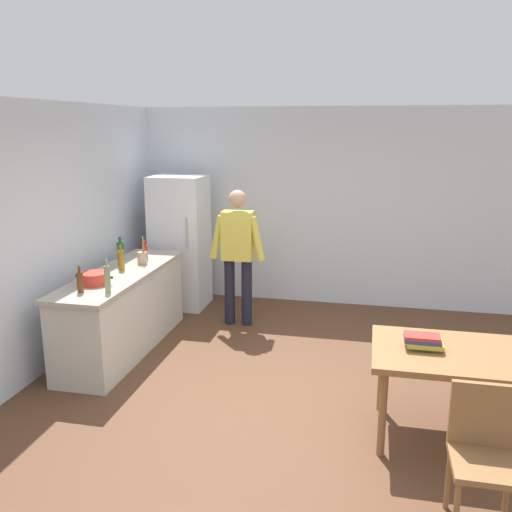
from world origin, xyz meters
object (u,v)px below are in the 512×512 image
object	(u,v)px
utensil_jar	(142,257)
bottle_oil_amber	(121,260)
refrigerator	(180,242)
dining_table	(464,361)
bottle_wine_green	(121,253)
chair	(485,448)
bottle_sauce_red	(145,252)
bottle_vinegar_tall	(107,279)
person	(238,249)
book_stack	(423,341)
bottle_beer_brown	(80,282)
cooking_pot	(94,278)

from	to	relation	value
utensil_jar	bottle_oil_amber	bearing A→B (deg)	-110.92
refrigerator	utensil_jar	xyz separation A→B (m)	(-0.01, -1.22, 0.08)
dining_table	bottle_wine_green	xyz separation A→B (m)	(-3.51, 1.35, 0.37)
chair	bottle_sauce_red	bearing A→B (deg)	142.69
dining_table	utensil_jar	xyz separation A→B (m)	(-3.31, 1.48, 0.31)
bottle_sauce_red	bottle_vinegar_tall	bearing A→B (deg)	-82.31
dining_table	utensil_jar	distance (m)	3.64
refrigerator	utensil_jar	world-z (taller)	refrigerator
bottle_oil_amber	person	bearing A→B (deg)	41.84
bottle_sauce_red	book_stack	world-z (taller)	bottle_sauce_red
bottle_wine_green	bottle_beer_brown	bearing A→B (deg)	-85.95
utensil_jar	book_stack	bearing A→B (deg)	-26.15
refrigerator	utensil_jar	distance (m)	1.22
book_stack	chair	bearing A→B (deg)	-72.31
bottle_sauce_red	cooking_pot	bearing A→B (deg)	-94.99
dining_table	chair	xyz separation A→B (m)	(-0.00, -0.97, -0.14)
refrigerator	bottle_vinegar_tall	distance (m)	2.31
bottle_beer_brown	book_stack	bearing A→B (deg)	-6.02
bottle_wine_green	book_stack	bearing A→B (deg)	-22.75
cooking_pot	bottle_oil_amber	size ratio (longest dim) A/B	1.43
chair	utensil_jar	distance (m)	4.14
person	book_stack	world-z (taller)	person
person	refrigerator	bearing A→B (deg)	149.77
utensil_jar	bottle_sauce_red	bearing A→B (deg)	103.71
utensil_jar	bottle_oil_amber	xyz separation A→B (m)	(-0.11, -0.30, 0.04)
bottle_oil_amber	dining_table	bearing A→B (deg)	-19.00
bottle_oil_amber	cooking_pot	bearing A→B (deg)	-92.06
utensil_jar	bottle_wine_green	bearing A→B (deg)	-146.67
bottle_oil_amber	chair	bearing A→B (deg)	-32.08
chair	bottle_sauce_red	distance (m)	4.29
refrigerator	dining_table	size ratio (longest dim) A/B	1.29
refrigerator	utensil_jar	bearing A→B (deg)	-90.66
bottle_sauce_red	bottle_wine_green	world-z (taller)	bottle_wine_green
book_stack	bottle_vinegar_tall	bearing A→B (deg)	172.29
chair	dining_table	bearing A→B (deg)	90.73
bottle_sauce_red	utensil_jar	bearing A→B (deg)	-76.29
dining_table	bottle_beer_brown	size ratio (longest dim) A/B	5.38
cooking_pot	bottle_beer_brown	distance (m)	0.28
chair	bottle_wine_green	distance (m)	4.24
utensil_jar	bottle_wine_green	xyz separation A→B (m)	(-0.20, -0.13, 0.07)
person	dining_table	xyz separation A→B (m)	(2.35, -2.15, -0.31)
chair	cooking_pot	xyz separation A→B (m)	(-3.45, 1.58, 0.43)
cooking_pot	refrigerator	bearing A→B (deg)	85.91
bottle_wine_green	dining_table	bearing A→B (deg)	-21.00
refrigerator	cooking_pot	size ratio (longest dim) A/B	4.50
person	bottle_vinegar_tall	world-z (taller)	person
refrigerator	book_stack	size ratio (longest dim) A/B	6.06
chair	cooking_pot	distance (m)	3.82
bottle_sauce_red	book_stack	distance (m)	3.47
bottle_oil_amber	refrigerator	bearing A→B (deg)	85.16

